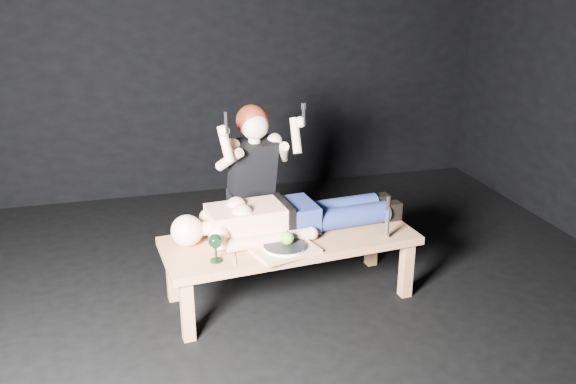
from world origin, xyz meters
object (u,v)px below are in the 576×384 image
at_px(serving_tray, 284,250).
at_px(carving_knife, 388,217).
at_px(table, 290,268).
at_px(lying_man, 291,212).
at_px(kneeling_woman, 249,183).
at_px(goblet, 216,248).

xyz_separation_m(serving_tray, carving_knife, (0.70, 0.03, 0.13)).
xyz_separation_m(table, lying_man, (0.04, 0.11, 0.36)).
relative_size(kneeling_woman, goblet, 7.12).
relative_size(table, carving_knife, 5.68).
xyz_separation_m(lying_man, carving_knife, (0.57, -0.28, 0.02)).
distance_m(lying_man, serving_tray, 0.35).
relative_size(table, lying_man, 1.01).
bearing_deg(kneeling_woman, lying_man, -79.43).
bearing_deg(serving_tray, goblet, -177.14).
relative_size(kneeling_woman, serving_tray, 3.27).
relative_size(goblet, carving_knife, 0.61).
height_order(lying_man, goblet, lying_man).
bearing_deg(goblet, serving_tray, 2.86).
xyz_separation_m(lying_man, kneeling_woman, (-0.19, 0.49, 0.06)).
xyz_separation_m(table, goblet, (-0.52, -0.22, 0.31)).
distance_m(lying_man, goblet, 0.65).
distance_m(table, kneeling_woman, 0.74).
relative_size(table, goblet, 9.30).
height_order(lying_man, serving_tray, lying_man).
height_order(table, kneeling_woman, kneeling_woman).
bearing_deg(serving_tray, kneeling_woman, 94.21).
distance_m(table, goblet, 0.65).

